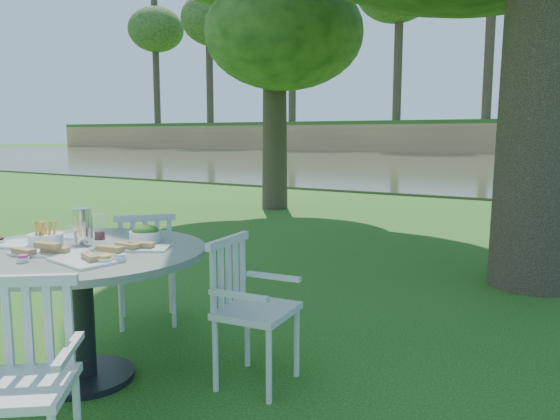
# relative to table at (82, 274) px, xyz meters

# --- Properties ---
(ground) EXTENTS (140.00, 140.00, 0.00)m
(ground) POSITION_rel_table_xyz_m (0.32, 1.52, -0.66)
(ground) COLOR #16440E
(ground) RESTS_ON ground
(table) EXTENTS (1.45, 1.45, 0.80)m
(table) POSITION_rel_table_xyz_m (0.00, 0.00, 0.00)
(table) COLOR black
(table) RESTS_ON ground
(chair_ne) EXTENTS (0.45, 0.47, 0.86)m
(chair_ne) POSITION_rel_table_xyz_m (0.82, 0.48, -0.15)
(chair_ne) COLOR silver
(chair_ne) RESTS_ON ground
(chair_nw) EXTENTS (0.61, 0.61, 0.88)m
(chair_nw) POSITION_rel_table_xyz_m (-0.36, 0.88, -0.14)
(chair_nw) COLOR silver
(chair_nw) RESTS_ON ground
(chair_se) EXTENTS (0.59, 0.59, 0.86)m
(chair_se) POSITION_rel_table_xyz_m (0.55, -0.77, -0.15)
(chair_se) COLOR silver
(chair_se) RESTS_ON ground
(tableware) EXTENTS (1.06, 0.87, 0.22)m
(tableware) POSITION_rel_table_xyz_m (-0.06, 0.06, 0.19)
(tableware) COLOR white
(tableware) RESTS_ON table
(river) EXTENTS (100.00, 28.00, 0.12)m
(river) POSITION_rel_table_xyz_m (0.32, 24.52, -0.66)
(river) COLOR #373E24
(river) RESTS_ON ground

